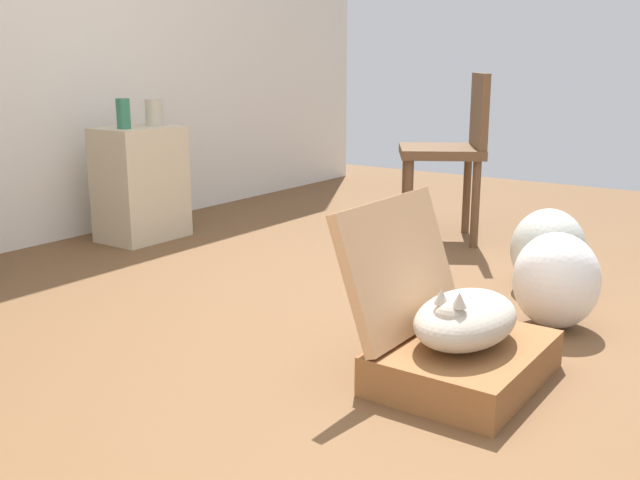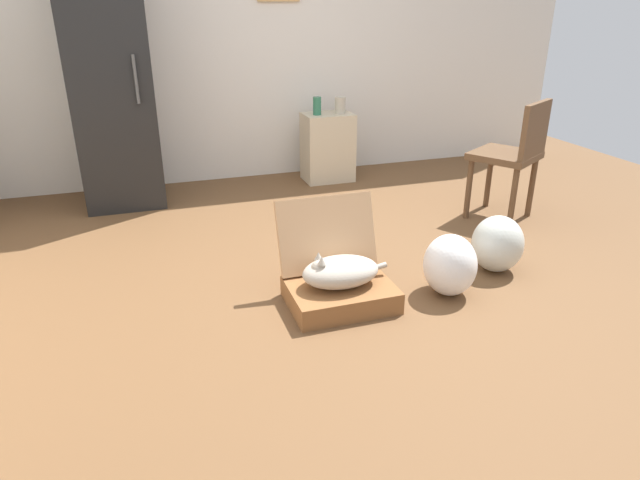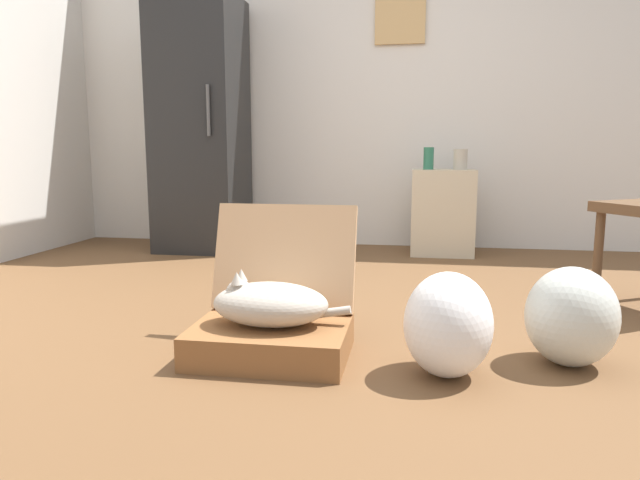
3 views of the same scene
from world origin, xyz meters
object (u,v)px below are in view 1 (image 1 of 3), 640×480
side_table (141,184)px  vase_tall (123,114)px  suitcase_base (464,362)px  cat (465,319)px  plastic_bag_clear (548,250)px  chair (453,147)px  plastic_bag_white (556,280)px  vase_short (154,112)px

side_table → vase_tall: (-0.11, -0.03, 0.39)m
vase_tall → suitcase_base: bearing=-105.1°
cat → plastic_bag_clear: (1.08, 0.10, -0.03)m
vase_tall → chair: size_ratio=0.17×
plastic_bag_white → vase_short: bearing=85.3°
chair → suitcase_base: bearing=-4.6°
plastic_bag_clear → side_table: bearing=99.5°
side_table → chair: bearing=-55.6°
cat → vase_tall: 2.37m
suitcase_base → plastic_bag_white: bearing=-6.8°
plastic_bag_clear → vase_tall: bearing=102.5°
side_table → vase_short: (0.11, -0.02, 0.38)m
plastic_bag_clear → vase_tall: vase_tall is taller
cat → side_table: bearing=72.4°
cat → plastic_bag_clear: bearing=5.2°
plastic_bag_white → vase_tall: 2.37m
cat → vase_tall: vase_tall is taller
vase_tall → side_table: bearing=12.8°
cat → side_table: size_ratio=0.82×
vase_short → chair: (0.86, -1.40, -0.18)m
suitcase_base → side_table: side_table is taller
cat → chair: bearing=26.5°
plastic_bag_white → plastic_bag_clear: 0.47m
vase_short → side_table: bearing=171.5°
suitcase_base → vase_tall: bearing=74.9°
plastic_bag_clear → suitcase_base: bearing=-174.8°
suitcase_base → chair: size_ratio=0.63×
plastic_bag_clear → vase_tall: size_ratio=2.25×
vase_short → chair: 1.65m
plastic_bag_clear → cat: bearing=-174.8°
suitcase_base → vase_short: size_ratio=3.94×
suitcase_base → side_table: (0.71, 2.26, 0.25)m
suitcase_base → vase_short: bearing=69.8°
side_table → vase_short: 0.40m
plastic_bag_white → chair: 1.44m
suitcase_base → plastic_bag_white: plastic_bag_white is taller
suitcase_base → chair: (1.69, 0.85, 0.46)m
plastic_bag_clear → chair: 1.02m
plastic_bag_white → vase_short: 2.39m
suitcase_base → vase_tall: (0.60, 2.24, 0.64)m
cat → plastic_bag_white: size_ratio=1.42×
suitcase_base → plastic_bag_clear: plastic_bag_clear is taller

